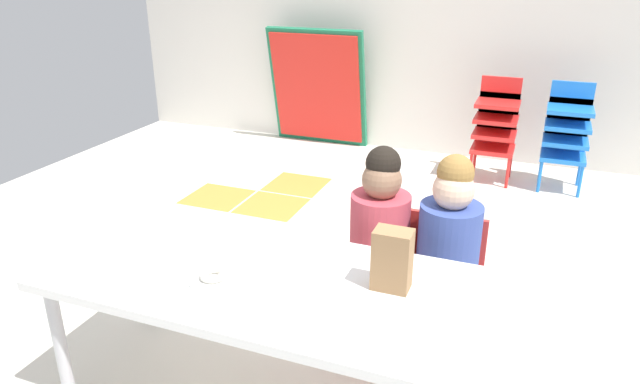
# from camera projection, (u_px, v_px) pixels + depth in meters

# --- Properties ---
(ground_plane) EXTENTS (6.11, 5.18, 0.02)m
(ground_plane) POSITION_uv_depth(u_px,v_px,m) (351.00, 295.00, 3.05)
(ground_plane) COLOR silver
(back_wall) EXTENTS (6.11, 0.10, 2.55)m
(back_wall) POSITION_uv_depth(u_px,v_px,m) (453.00, 6.00, 4.80)
(back_wall) COLOR beige
(back_wall) RESTS_ON ground_plane
(craft_table) EXTENTS (1.71, 0.72, 0.58)m
(craft_table) POSITION_uv_depth(u_px,v_px,m) (278.00, 290.00, 2.09)
(craft_table) COLOR white
(craft_table) RESTS_ON ground_plane
(seated_child_near_camera) EXTENTS (0.32, 0.32, 0.92)m
(seated_child_near_camera) POSITION_uv_depth(u_px,v_px,m) (380.00, 228.00, 2.52)
(seated_child_near_camera) COLOR red
(seated_child_near_camera) RESTS_ON ground_plane
(seated_child_middle_seat) EXTENTS (0.34, 0.34, 0.92)m
(seated_child_middle_seat) POSITION_uv_depth(u_px,v_px,m) (449.00, 239.00, 2.41)
(seated_child_middle_seat) COLOR red
(seated_child_middle_seat) RESTS_ON ground_plane
(kid_chair_red_stack) EXTENTS (0.32, 0.30, 0.80)m
(kid_chair_red_stack) POSITION_uv_depth(u_px,v_px,m) (496.00, 123.00, 4.47)
(kid_chair_red_stack) COLOR red
(kid_chair_red_stack) RESTS_ON ground_plane
(kid_chair_blue_stack) EXTENTS (0.32, 0.30, 0.80)m
(kid_chair_blue_stack) POSITION_uv_depth(u_px,v_px,m) (567.00, 130.00, 4.30)
(kid_chair_blue_stack) COLOR blue
(kid_chair_blue_stack) RESTS_ON ground_plane
(folded_activity_table) EXTENTS (0.90, 0.29, 1.09)m
(folded_activity_table) POSITION_uv_depth(u_px,v_px,m) (318.00, 88.00, 5.29)
(folded_activity_table) COLOR #19724C
(folded_activity_table) RESTS_ON ground_plane
(paper_bag_brown) EXTENTS (0.13, 0.09, 0.22)m
(paper_bag_brown) POSITION_uv_depth(u_px,v_px,m) (392.00, 260.00, 1.97)
(paper_bag_brown) COLOR #9E754C
(paper_bag_brown) RESTS_ON craft_table
(paper_plate_near_edge) EXTENTS (0.18, 0.18, 0.01)m
(paper_plate_near_edge) POSITION_uv_depth(u_px,v_px,m) (213.00, 279.00, 2.06)
(paper_plate_near_edge) COLOR white
(paper_plate_near_edge) RESTS_ON craft_table
(donut_powdered_on_plate) EXTENTS (0.10, 0.10, 0.03)m
(donut_powdered_on_plate) POSITION_uv_depth(u_px,v_px,m) (213.00, 275.00, 2.05)
(donut_powdered_on_plate) COLOR white
(donut_powdered_on_plate) RESTS_ON craft_table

